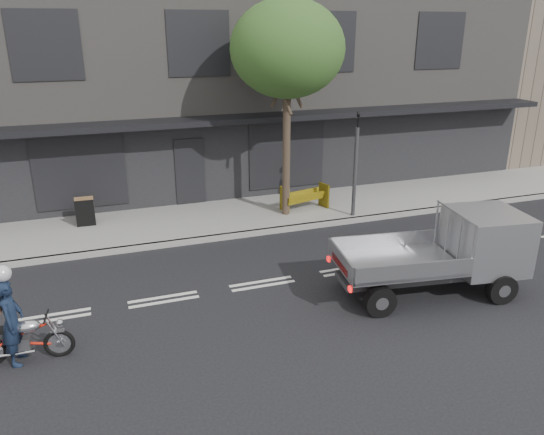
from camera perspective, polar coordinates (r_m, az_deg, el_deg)
The scene contains 11 objects.
ground at distance 13.08m, azimuth -1.06°, elevation -7.15°, with size 80.00×80.00×0.00m, color black.
sidewalk at distance 17.21m, azimuth -5.97°, elevation -0.10°, with size 32.00×3.20×0.15m, color gray.
kerb at distance 15.76m, azimuth -4.60°, elevation -2.00°, with size 32.00×0.20×0.15m, color gray.
building_main at distance 22.73m, azimuth -10.39°, elevation 14.79°, with size 26.00×10.00×8.00m, color slate.
street_tree at distance 16.33m, azimuth 1.67°, elevation 17.61°, with size 3.40×3.40×6.74m.
traffic_light_pole at distance 16.94m, azimuth 8.93°, elevation 5.04°, with size 0.12×0.12×3.50m.
motorcycle at distance 11.15m, azimuth -25.11°, elevation -11.70°, with size 1.77×0.52×0.91m.
rider at distance 10.99m, azimuth -26.19°, elevation -10.06°, with size 0.62×0.41×1.70m, color #121D32.
flatbed_ute at distance 13.20m, azimuth 20.47°, elevation -2.77°, with size 4.53×2.32×2.01m.
construction_barrier at distance 17.49m, azimuth 3.80°, elevation 2.03°, with size 1.51×0.60×0.85m, color #DEBA0B, non-canonical shape.
sandwich_board at distance 17.00m, azimuth -19.45°, elevation 0.40°, with size 0.55×0.37×0.88m, color black, non-canonical shape.
Camera 1 is at (-3.60, -11.05, 5.99)m, focal length 35.00 mm.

